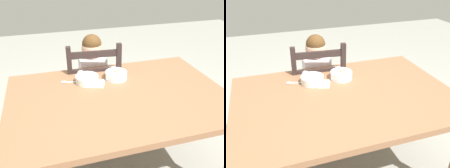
% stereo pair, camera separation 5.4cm
% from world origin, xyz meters
% --- Properties ---
extents(dining_table, '(1.42, 0.96, 0.70)m').
position_xyz_m(dining_table, '(0.00, 0.00, 0.61)').
color(dining_table, '#8D5F40').
rests_on(dining_table, ground).
extents(dining_chair, '(0.45, 0.45, 0.92)m').
position_xyz_m(dining_chair, '(-0.06, 0.53, 0.44)').
color(dining_chair, '#2D2220').
rests_on(dining_chair, ground).
extents(child_figure, '(0.32, 0.31, 0.95)m').
position_xyz_m(child_figure, '(-0.06, 0.52, 0.63)').
color(child_figure, white).
rests_on(child_figure, ground).
extents(bowl_of_peas, '(0.16, 0.16, 0.05)m').
position_xyz_m(bowl_of_peas, '(-0.17, 0.23, 0.73)').
color(bowl_of_peas, white).
rests_on(bowl_of_peas, dining_table).
extents(bowl_of_carrots, '(0.16, 0.16, 0.06)m').
position_xyz_m(bowl_of_carrots, '(0.05, 0.23, 0.73)').
color(bowl_of_carrots, white).
rests_on(bowl_of_carrots, dining_table).
extents(spoon, '(0.14, 0.05, 0.01)m').
position_xyz_m(spoon, '(-0.31, 0.27, 0.71)').
color(spoon, silver).
rests_on(spoon, dining_table).
extents(paper_napkin, '(0.17, 0.16, 0.00)m').
position_xyz_m(paper_napkin, '(-0.12, 0.20, 0.70)').
color(paper_napkin, white).
rests_on(paper_napkin, dining_table).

